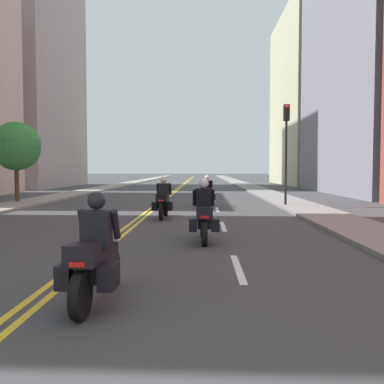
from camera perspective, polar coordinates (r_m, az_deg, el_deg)
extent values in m
plane|color=#3D3E41|center=(48.25, -1.42, 0.80)|extent=(264.00, 264.00, 0.00)
cube|color=gray|center=(49.14, -9.89, 0.87)|extent=(2.20, 144.00, 0.12)
cube|color=gray|center=(48.43, 7.18, 0.86)|extent=(2.20, 144.00, 0.12)
cube|color=yellow|center=(48.25, -1.56, 0.80)|extent=(0.12, 132.00, 0.01)
cube|color=yellow|center=(48.24, -1.28, 0.80)|extent=(0.12, 132.00, 0.01)
cube|color=silver|center=(8.39, 6.12, -9.99)|extent=(0.14, 2.40, 0.01)
cube|color=silver|center=(14.29, 4.15, -4.56)|extent=(0.14, 2.40, 0.01)
cube|color=silver|center=(20.25, 3.34, -2.31)|extent=(0.14, 2.40, 0.01)
cube|color=silver|center=(26.23, 2.91, -1.09)|extent=(0.14, 2.40, 0.01)
cube|color=silver|center=(32.21, 2.63, -0.32)|extent=(0.14, 2.40, 0.01)
cube|color=silver|center=(38.20, 2.44, 0.21)|extent=(0.14, 2.40, 0.01)
cube|color=silver|center=(44.19, 2.31, 0.60)|extent=(0.14, 2.40, 0.01)
cube|color=silver|center=(50.19, 2.20, 0.89)|extent=(0.14, 2.40, 0.01)
cube|color=silver|center=(56.18, 2.12, 1.12)|extent=(0.14, 2.40, 0.01)
cube|color=#9F8F90|center=(51.37, -21.09, 18.70)|extent=(8.22, 16.33, 31.85)
cube|color=beige|center=(56.19, 15.49, 11.78)|extent=(7.21, 18.55, 21.06)
cube|color=#2D3847|center=(56.60, 19.00, 6.30)|extent=(0.04, 15.58, 0.90)
cube|color=#2D3847|center=(58.45, 19.20, 17.71)|extent=(0.04, 15.58, 0.90)
cylinder|color=black|center=(7.08, -10.63, -9.95)|extent=(0.16, 0.62, 0.62)
cylinder|color=black|center=(5.71, -14.56, -13.18)|extent=(0.16, 0.62, 0.62)
cube|color=silver|center=(7.02, -10.66, -7.33)|extent=(0.16, 0.33, 0.04)
cube|color=black|center=(6.33, -12.40, -8.94)|extent=(0.38, 1.14, 0.40)
cube|color=black|center=(5.66, -14.38, -8.11)|extent=(0.42, 0.38, 0.28)
cube|color=red|center=(5.50, -15.01, -9.30)|extent=(0.20, 0.04, 0.06)
cube|color=black|center=(6.03, -16.22, -10.57)|extent=(0.22, 0.45, 0.32)
cube|color=black|center=(5.86, -10.99, -10.90)|extent=(0.22, 0.45, 0.32)
cube|color=#B2C1CC|center=(6.71, -11.28, -4.95)|extent=(0.37, 0.14, 0.36)
cube|color=black|center=(6.20, -12.59, -4.84)|extent=(0.41, 0.28, 0.53)
cylinder|color=black|center=(6.41, -14.26, -4.16)|extent=(0.11, 0.29, 0.45)
cylinder|color=black|center=(6.27, -10.09, -4.26)|extent=(0.11, 0.29, 0.45)
sphere|color=black|center=(6.19, -12.55, -1.10)|extent=(0.26, 0.26, 0.26)
cylinder|color=black|center=(12.10, 1.45, -4.46)|extent=(0.16, 0.63, 0.63)
cylinder|color=black|center=(10.59, 1.66, -5.54)|extent=(0.16, 0.63, 0.63)
cube|color=silver|center=(12.06, 1.45, -2.89)|extent=(0.15, 0.32, 0.04)
cube|color=black|center=(11.31, 1.55, -3.56)|extent=(0.35, 1.17, 0.40)
cube|color=black|center=(10.61, 1.65, -2.80)|extent=(0.41, 0.37, 0.28)
cube|color=red|center=(10.43, 1.68, -3.35)|extent=(0.20, 0.04, 0.06)
cube|color=black|center=(10.87, 0.14, -4.36)|extent=(0.21, 0.44, 0.32)
cube|color=black|center=(10.88, 3.09, -4.35)|extent=(0.21, 0.44, 0.32)
cube|color=#B2C1CC|center=(11.76, 1.49, -1.44)|extent=(0.36, 0.13, 0.36)
cube|color=black|center=(11.22, 1.56, -1.05)|extent=(0.41, 0.27, 0.60)
cylinder|color=black|center=(11.36, 0.33, -0.75)|extent=(0.11, 0.28, 0.45)
cylinder|color=black|center=(11.37, 2.75, -0.75)|extent=(0.11, 0.28, 0.45)
sphere|color=white|center=(11.22, 1.56, 1.19)|extent=(0.26, 0.26, 0.26)
cylinder|color=black|center=(17.42, -3.48, -2.12)|extent=(0.14, 0.66, 0.66)
cylinder|color=black|center=(15.90, -4.10, -2.62)|extent=(0.14, 0.66, 0.66)
cube|color=silver|center=(17.40, -3.48, -0.98)|extent=(0.15, 0.32, 0.04)
cube|color=black|center=(16.64, -3.78, -1.39)|extent=(0.35, 1.18, 0.40)
cube|color=black|center=(15.93, -4.07, -0.80)|extent=(0.41, 0.37, 0.28)
cube|color=red|center=(15.75, -4.15, -1.14)|extent=(0.20, 0.04, 0.06)
cube|color=black|center=(16.22, -4.95, -1.87)|extent=(0.21, 0.45, 0.32)
cube|color=black|center=(16.16, -2.98, -1.88)|extent=(0.21, 0.45, 0.32)
cube|color=#B2C1CC|center=(17.10, -3.59, 0.00)|extent=(0.36, 0.13, 0.36)
cube|color=black|center=(16.56, -3.80, 0.22)|extent=(0.41, 0.27, 0.54)
cylinder|color=black|center=(16.73, -4.56, 0.42)|extent=(0.11, 0.28, 0.45)
cylinder|color=black|center=(16.68, -2.92, 0.42)|extent=(0.11, 0.28, 0.45)
sphere|color=white|center=(16.57, -3.80, 1.65)|extent=(0.26, 0.26, 0.26)
cylinder|color=black|center=(22.61, 1.86, -0.93)|extent=(0.15, 0.66, 0.65)
cylinder|color=black|center=(21.04, 2.14, -1.23)|extent=(0.15, 0.66, 0.65)
cube|color=silver|center=(22.58, 1.87, -0.06)|extent=(0.16, 0.33, 0.04)
cube|color=black|center=(21.81, 2.00, -0.34)|extent=(0.39, 1.21, 0.40)
cube|color=black|center=(21.09, 2.13, 0.14)|extent=(0.42, 0.38, 0.28)
cube|color=red|center=(20.91, 2.16, -0.11)|extent=(0.20, 0.04, 0.06)
cube|color=black|center=(21.33, 1.33, -0.69)|extent=(0.22, 0.45, 0.32)
cube|color=black|center=(21.36, 2.83, -0.68)|extent=(0.22, 0.45, 0.32)
cube|color=#B2C1CC|center=(22.29, 1.91, 0.71)|extent=(0.37, 0.14, 0.36)
cube|color=black|center=(21.73, 2.01, 0.85)|extent=(0.41, 0.28, 0.51)
cylinder|color=black|center=(21.87, 1.35, 1.00)|extent=(0.12, 0.29, 0.45)
cylinder|color=black|center=(21.90, 2.61, 1.00)|extent=(0.12, 0.29, 0.45)
sphere|color=white|center=(21.75, 2.00, 1.90)|extent=(0.26, 0.26, 0.26)
cylinder|color=black|center=(21.97, 12.35, 3.70)|extent=(0.12, 0.12, 4.34)
cube|color=black|center=(22.15, 12.42, 10.24)|extent=(0.28, 0.28, 0.80)
sphere|color=red|center=(22.04, 12.51, 11.01)|extent=(0.18, 0.18, 0.18)
cylinder|color=#483524|center=(25.50, -22.21, 1.06)|extent=(0.24, 0.24, 2.22)
sphere|color=#32853B|center=(25.52, -22.31, 5.64)|extent=(2.66, 2.66, 2.66)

